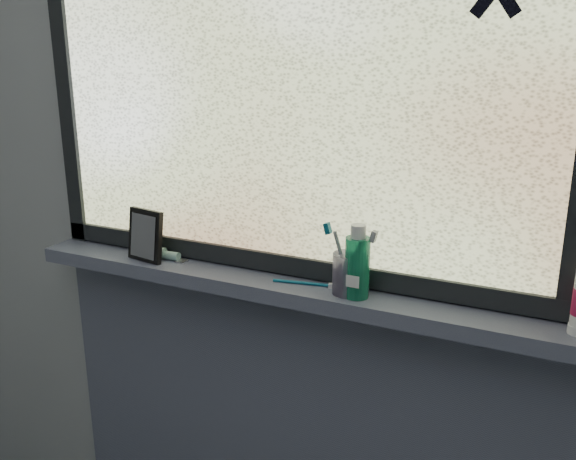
# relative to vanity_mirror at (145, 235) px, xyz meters

# --- Properties ---
(wall_back) EXTENTS (3.00, 0.01, 2.50)m
(wall_back) POSITION_rel_vanity_mirror_xyz_m (0.47, 0.10, 0.16)
(wall_back) COLOR #9EA3A8
(wall_back) RESTS_ON ground
(windowsill) EXTENTS (1.62, 0.14, 0.04)m
(windowsill) POSITION_rel_vanity_mirror_xyz_m (0.47, 0.02, -0.09)
(windowsill) COLOR #51566C
(windowsill) RESTS_ON wall_back
(sill_apron) EXTENTS (1.62, 0.02, 0.98)m
(sill_apron) POSITION_rel_vanity_mirror_xyz_m (0.47, 0.08, -0.60)
(sill_apron) COLOR #51566C
(sill_apron) RESTS_ON floor
(window_pane) EXTENTS (1.50, 0.01, 1.00)m
(window_pane) POSITION_rel_vanity_mirror_xyz_m (0.47, 0.07, 0.44)
(window_pane) COLOR silver
(window_pane) RESTS_ON wall_back
(frame_bottom) EXTENTS (1.60, 0.03, 0.05)m
(frame_bottom) POSITION_rel_vanity_mirror_xyz_m (0.47, 0.07, -0.04)
(frame_bottom) COLOR black
(frame_bottom) RESTS_ON windowsill
(frame_left) EXTENTS (0.05, 0.03, 1.10)m
(frame_left) POSITION_rel_vanity_mirror_xyz_m (-0.30, 0.07, 0.44)
(frame_left) COLOR black
(frame_left) RESTS_ON wall_back
(vanity_mirror) EXTENTS (0.12, 0.08, 0.15)m
(vanity_mirror) POSITION_rel_vanity_mirror_xyz_m (0.00, 0.00, 0.00)
(vanity_mirror) COLOR black
(vanity_mirror) RESTS_ON windowsill
(toothpaste_tube) EXTENTS (0.18, 0.07, 0.03)m
(toothpaste_tube) POSITION_rel_vanity_mirror_xyz_m (0.03, 0.02, -0.06)
(toothpaste_tube) COLOR white
(toothpaste_tube) RESTS_ON windowsill
(toothbrush_cup) EXTENTS (0.08, 0.08, 0.10)m
(toothbrush_cup) POSITION_rel_vanity_mirror_xyz_m (0.59, 0.02, -0.02)
(toothbrush_cup) COLOR #9A8BB8
(toothbrush_cup) RESTS_ON windowsill
(toothbrush_lying) EXTENTS (0.18, 0.05, 0.01)m
(toothbrush_lying) POSITION_rel_vanity_mirror_xyz_m (0.47, 0.02, -0.07)
(toothbrush_lying) COLOR #0C5771
(toothbrush_lying) RESTS_ON windowsill
(mouthwash_bottle) EXTENTS (0.07, 0.07, 0.15)m
(mouthwash_bottle) POSITION_rel_vanity_mirror_xyz_m (0.62, 0.00, 0.02)
(mouthwash_bottle) COLOR #1C9566
(mouthwash_bottle) RESTS_ON windowsill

